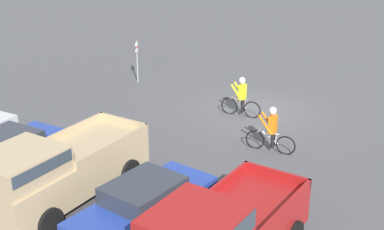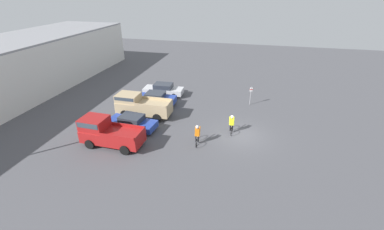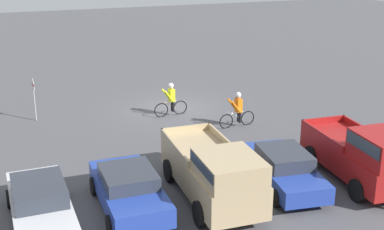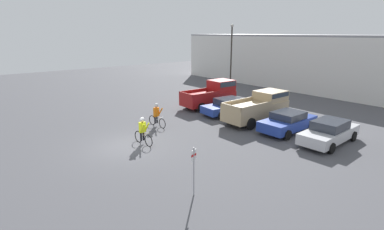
{
  "view_description": "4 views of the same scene",
  "coord_description": "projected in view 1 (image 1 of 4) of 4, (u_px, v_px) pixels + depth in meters",
  "views": [
    {
      "loc": [
        -8.92,
        19.55,
        8.13
      ],
      "look_at": [
        0.47,
        4.51,
        1.2
      ],
      "focal_mm": 50.0,
      "sensor_mm": 36.0,
      "label": 1
    },
    {
      "loc": [
        -19.71,
        -0.43,
        11.66
      ],
      "look_at": [
        0.47,
        4.51,
        1.2
      ],
      "focal_mm": 24.0,
      "sensor_mm": 36.0,
      "label": 2
    },
    {
      "loc": [
        7.48,
        25.08,
        8.61
      ],
      "look_at": [
        0.47,
        4.51,
        1.2
      ],
      "focal_mm": 50.0,
      "sensor_mm": 36.0,
      "label": 3
    },
    {
      "loc": [
        15.19,
        -7.37,
        6.43
      ],
      "look_at": [
        0.47,
        4.51,
        1.2
      ],
      "focal_mm": 28.0,
      "sensor_mm": 36.0,
      "label": 4
    }
  ],
  "objects": [
    {
      "name": "ground_plane",
      "position": [
        257.0,
        111.0,
        22.8
      ],
      "size": [
        80.0,
        80.0,
        0.0
      ],
      "primitive_type": "plane",
      "color": "#4C4C51"
    },
    {
      "name": "sedan_0",
      "position": [
        144.0,
        205.0,
        14.32
      ],
      "size": [
        2.2,
        4.57,
        1.35
      ],
      "color": "#233D9E",
      "rests_on": "ground_plane"
    },
    {
      "name": "cyclist_0",
      "position": [
        241.0,
        96.0,
        21.95
      ],
      "size": [
        1.75,
        0.49,
        1.69
      ],
      "color": "black",
      "rests_on": "ground_plane"
    },
    {
      "name": "sedan_1",
      "position": [
        6.0,
        154.0,
        17.15
      ],
      "size": [
        2.1,
        4.38,
        1.38
      ],
      "color": "#233D9E",
      "rests_on": "ground_plane"
    },
    {
      "name": "cyclist_1",
      "position": [
        272.0,
        129.0,
        18.72
      ],
      "size": [
        1.85,
        0.5,
        1.7
      ],
      "color": "black",
      "rests_on": "ground_plane"
    },
    {
      "name": "fire_lane_sign",
      "position": [
        137.0,
        57.0,
        26.04
      ],
      "size": [
        0.1,
        0.3,
        2.1
      ],
      "color": "#9E9EA3",
      "rests_on": "ground_plane"
    },
    {
      "name": "pickup_truck_1",
      "position": [
        56.0,
        170.0,
        15.22
      ],
      "size": [
        2.19,
        5.42,
        2.17
      ],
      "color": "tan",
      "rests_on": "ground_plane"
    }
  ]
}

